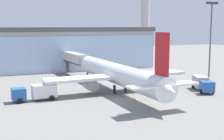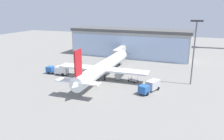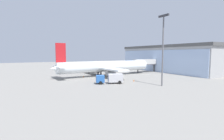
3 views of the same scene
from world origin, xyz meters
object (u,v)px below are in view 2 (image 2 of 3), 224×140
at_px(jet_bridge, 120,51).
at_px(baggage_cart, 133,80).
at_px(airplane, 104,67).
at_px(safety_cone_wingtip, 156,81).
at_px(catering_truck, 58,70).
at_px(safety_cone_nose, 92,85).
at_px(apron_light_mast, 194,47).
at_px(fuel_truck, 150,86).

bearing_deg(jet_bridge, baggage_cart, -155.03).
xyz_separation_m(airplane, safety_cone_wingtip, (15.73, 1.56, -3.18)).
distance_m(catering_truck, safety_cone_nose, 16.64).
xyz_separation_m(jet_bridge, baggage_cart, (11.54, -22.28, -3.83)).
bearing_deg(jet_bridge, catering_truck, 148.30).
bearing_deg(baggage_cart, apron_light_mast, -145.18).
bearing_deg(baggage_cart, safety_cone_wingtip, -140.14).
height_order(catering_truck, safety_cone_nose, catering_truck).
height_order(jet_bridge, fuel_truck, jet_bridge).
bearing_deg(apron_light_mast, fuel_truck, -135.03).
height_order(catering_truck, fuel_truck, same).
bearing_deg(fuel_truck, airplane, -91.30).
bearing_deg(fuel_truck, apron_light_mast, 155.82).
height_order(fuel_truck, baggage_cart, fuel_truck).
height_order(fuel_truck, safety_cone_nose, fuel_truck).
height_order(jet_bridge, baggage_cart, jet_bridge).
distance_m(apron_light_mast, catering_truck, 41.91).
bearing_deg(apron_light_mast, catering_truck, -172.67).
xyz_separation_m(apron_light_mast, safety_cone_wingtip, (-9.53, -1.72, -10.35)).
relative_size(jet_bridge, airplane, 0.34).
bearing_deg(jet_bridge, safety_cone_wingtip, -141.03).
distance_m(fuel_truck, baggage_cart, 8.48).
height_order(jet_bridge, airplane, airplane).
xyz_separation_m(jet_bridge, fuel_truck, (17.65, -28.08, -2.86)).
distance_m(jet_bridge, safety_cone_wingtip, 27.18).
distance_m(apron_light_mast, safety_cone_wingtip, 14.17).
bearing_deg(safety_cone_wingtip, safety_cone_nose, -147.85).
bearing_deg(safety_cone_wingtip, fuel_truck, -90.86).
distance_m(safety_cone_nose, safety_cone_wingtip, 18.56).
relative_size(catering_truck, baggage_cart, 2.31).
relative_size(jet_bridge, safety_cone_nose, 24.31).
distance_m(apron_light_mast, baggage_cart, 19.12).
height_order(apron_light_mast, baggage_cart, apron_light_mast).
relative_size(apron_light_mast, airplane, 0.45).
bearing_deg(safety_cone_wingtip, baggage_cart, -161.30).
relative_size(baggage_cart, safety_cone_wingtip, 5.80).
bearing_deg(airplane, jet_bridge, 4.11).
relative_size(fuel_truck, safety_cone_nose, 13.83).
bearing_deg(baggage_cart, airplane, 17.85).
bearing_deg(safety_cone_wingtip, catering_truck, -173.58).
relative_size(jet_bridge, safety_cone_wingtip, 24.31).
distance_m(airplane, fuel_truck, 16.97).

